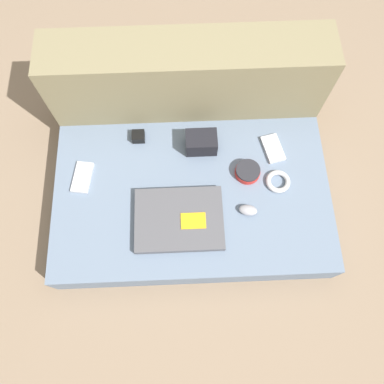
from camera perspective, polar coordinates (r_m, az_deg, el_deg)
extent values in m
plane|color=#7A6651|center=(1.55, 0.00, -2.11)|extent=(8.00, 8.00, 0.00)
cube|color=slate|center=(1.48, 0.00, -1.24)|extent=(1.05, 0.63, 0.14)
cube|color=#756B4C|center=(1.54, -0.66, 15.57)|extent=(1.05, 0.20, 0.46)
cube|color=#47474C|center=(1.37, -1.98, -4.19)|extent=(0.32, 0.24, 0.03)
cube|color=orange|center=(1.35, 0.41, -4.40)|extent=(0.09, 0.06, 0.00)
ellipsoid|color=gray|center=(1.39, 8.53, -2.75)|extent=(0.08, 0.05, 0.03)
cylinder|color=red|center=(1.45, 8.45, 3.02)|extent=(0.10, 0.10, 0.02)
cylinder|color=#232328|center=(1.44, 8.54, 3.29)|extent=(0.09, 0.09, 0.01)
cube|color=#B7B7BC|center=(1.52, 12.23, 6.50)|extent=(0.09, 0.13, 0.01)
cube|color=#B7B7BC|center=(1.49, -16.36, 2.16)|extent=(0.08, 0.13, 0.01)
cube|color=black|center=(1.46, 1.43, 7.56)|extent=(0.12, 0.08, 0.08)
cube|color=black|center=(1.52, -8.17, 8.38)|extent=(0.05, 0.05, 0.03)
torus|color=#B2B2B7|center=(1.46, 12.97, 1.58)|extent=(0.09, 0.09, 0.02)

